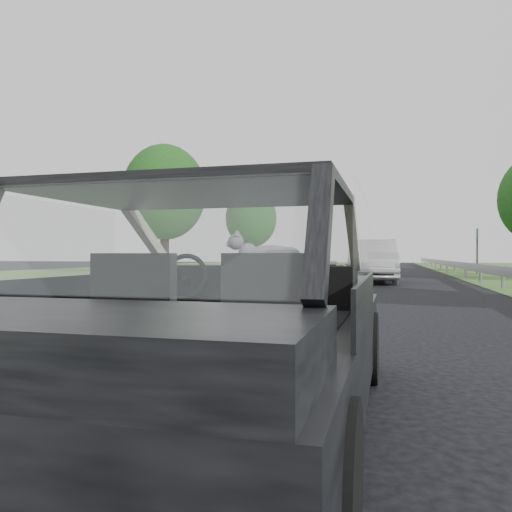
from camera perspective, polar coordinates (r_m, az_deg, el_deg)
The scene contains 11 objects.
ground at distance 3.34m, azimuth -3.93°, elevation -18.76°, with size 140.00×140.00×0.00m, color black.
subject_car at distance 3.18m, azimuth -3.93°, elevation -6.28°, with size 1.80×4.00×1.45m, color black.
dashboard at distance 3.76m, azimuth -0.82°, elevation -3.37°, with size 1.58×0.45×0.30m, color black.
driver_seat at distance 3.06m, azimuth -12.85°, elevation -3.62°, with size 0.50×0.72×0.42m, color black.
passenger_seat at distance 2.77m, azimuth 1.95°, elevation -4.00°, with size 0.50×0.72×0.42m, color black.
steering_wheel at distance 3.61m, azimuth -8.23°, elevation -2.41°, with size 0.36×0.36×0.04m, color black.
cat at distance 3.73m, azimuth 1.66°, elevation 0.24°, with size 0.59×0.18×0.27m, color slate.
other_car at distance 20.18m, azimuth 13.15°, elevation -0.54°, with size 2.03×5.14×1.69m, color #AFAFAF.
highway_sign at distance 29.75m, azimuth 23.95°, elevation 0.46°, with size 0.10×1.00×2.51m, color #176C32.
tree_5 at distance 28.81m, azimuth -10.41°, elevation 5.08°, with size 4.71×4.71×7.13m, color #164714, non-canonical shape.
tree_6 at distance 39.52m, azimuth -0.57°, elevation 3.02°, with size 4.06×4.06×6.14m, color #164714, non-canonical shape.
Camera 1 is at (1.03, -2.98, 1.08)m, focal length 35.00 mm.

